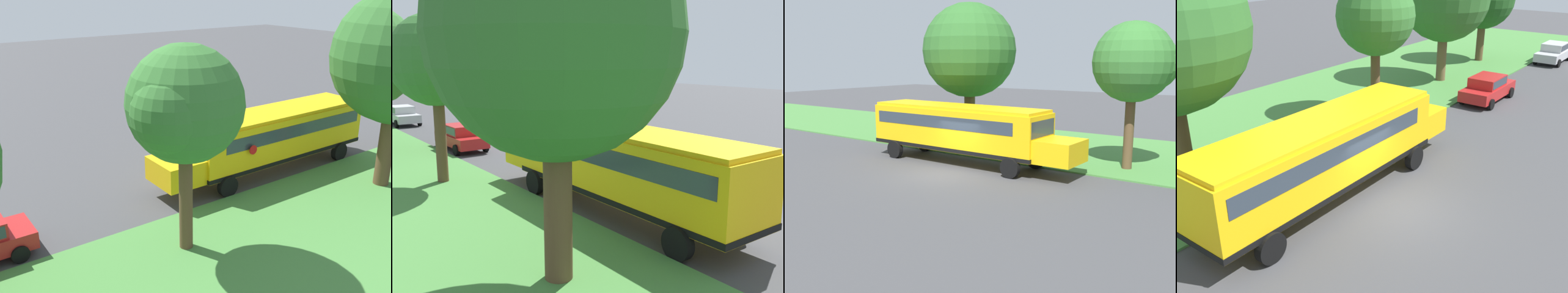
{
  "view_description": "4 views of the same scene",
  "coord_description": "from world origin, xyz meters",
  "views": [
    {
      "loc": [
        -18.46,
        15.23,
        9.32
      ],
      "look_at": [
        -1.0,
        2.87,
        1.55
      ],
      "focal_mm": 42.0,
      "sensor_mm": 36.0,
      "label": 1
    },
    {
      "loc": [
        -13.01,
        -12.91,
        5.66
      ],
      "look_at": [
        -0.87,
        3.39,
        1.62
      ],
      "focal_mm": 42.0,
      "sensor_mm": 36.0,
      "label": 2
    },
    {
      "loc": [
        16.74,
        14.48,
        5.63
      ],
      "look_at": [
        -1.34,
        1.29,
        1.35
      ],
      "focal_mm": 42.0,
      "sensor_mm": 36.0,
      "label": 3
    },
    {
      "loc": [
        7.73,
        -11.88,
        8.55
      ],
      "look_at": [
        -2.5,
        1.73,
        1.18
      ],
      "focal_mm": 42.0,
      "sensor_mm": 36.0,
      "label": 4
    }
  ],
  "objects": [
    {
      "name": "car_red_nearest",
      "position": [
        -2.8,
        13.74,
        0.88
      ],
      "size": [
        2.02,
        4.4,
        1.56
      ],
      "color": "#B21E1E",
      "rests_on": "ground"
    },
    {
      "name": "car_silver_furthest",
      "position": [
        -2.8,
        26.75,
        0.88
      ],
      "size": [
        2.02,
        4.4,
        1.56
      ],
      "color": "#B7B7BC",
      "rests_on": "ground"
    },
    {
      "name": "oak_tree_roadside_mid",
      "position": [
        -6.41,
        7.24,
        5.45
      ],
      "size": [
        4.02,
        4.13,
        7.51
      ],
      "color": "brown",
      "rests_on": "ground"
    },
    {
      "name": "grass_verge",
      "position": [
        -10.0,
        0.0,
        0.04
      ],
      "size": [
        12.0,
        80.0,
        0.08
      ],
      "primitive_type": "cube",
      "color": "#47843D",
      "rests_on": "ground"
    },
    {
      "name": "school_bus",
      "position": [
        -2.58,
        -0.83,
        1.92
      ],
      "size": [
        2.84,
        12.42,
        3.16
      ],
      "color": "yellow",
      "rests_on": "ground"
    },
    {
      "name": "ground_plane",
      "position": [
        0.0,
        0.0,
        0.0
      ],
      "size": [
        120.0,
        120.0,
        0.0
      ],
      "primitive_type": "plane",
      "color": "#424244"
    }
  ]
}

